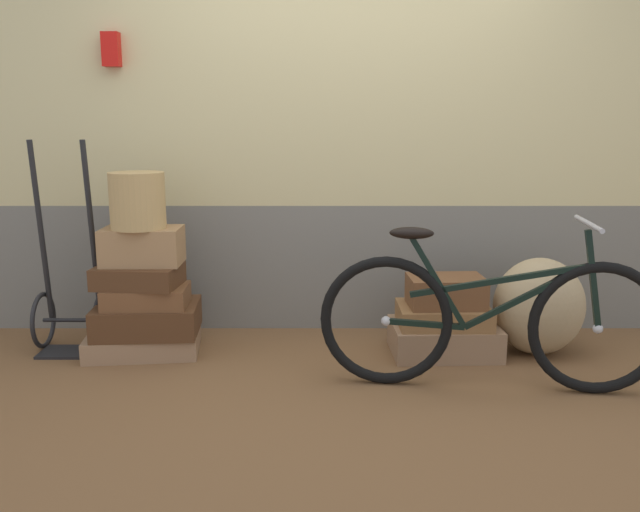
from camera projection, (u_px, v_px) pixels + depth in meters
ground at (344, 375)px, 3.66m from camera, size 8.49×5.20×0.06m
station_building at (342, 109)px, 4.20m from camera, size 6.49×0.74×2.82m
suitcase_0 at (142, 342)px, 3.92m from camera, size 0.68×0.50×0.12m
suitcase_1 at (145, 319)px, 3.88m from camera, size 0.61×0.46×0.17m
suitcase_2 at (145, 296)px, 3.82m from camera, size 0.48×0.33×0.11m
suitcase_3 at (136, 276)px, 3.81m from camera, size 0.49×0.37×0.12m
suitcase_4 at (140, 246)px, 3.82m from camera, size 0.45×0.29×0.21m
suitcase_5 at (442, 338)px, 3.90m from camera, size 0.62×0.45×0.18m
suitcase_6 at (441, 315)px, 3.86m from camera, size 0.52×0.37×0.12m
suitcase_7 at (444, 291)px, 3.82m from camera, size 0.44×0.30×0.17m
wicker_basket at (135, 201)px, 3.74m from camera, size 0.31×0.31×0.32m
luggage_trolley at (69, 304)px, 3.95m from camera, size 0.38×0.39×1.24m
burlap_sack at (537, 306)px, 3.87m from camera, size 0.52×0.44×0.57m
bicycle at (487, 321)px, 3.33m from camera, size 1.70×0.46×0.87m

